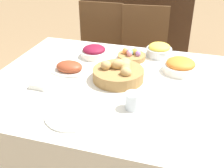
{
  "coord_description": "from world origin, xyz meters",
  "views": [
    {
      "loc": [
        0.39,
        -1.4,
        1.55
      ],
      "look_at": [
        -0.0,
        -0.09,
        0.78
      ],
      "focal_mm": 45.0,
      "sensor_mm": 36.0,
      "label": 1
    }
  ],
  "objects_px": {
    "chair_far_center": "(142,58)",
    "beet_salad_bowl": "(94,52)",
    "egg_basket": "(131,56)",
    "pineapple_bowl": "(159,50)",
    "knife": "(104,121)",
    "carrot_bowl": "(180,66)",
    "butter_dish": "(39,85)",
    "spoon": "(110,122)",
    "ham_platter": "(69,68)",
    "chair_far_left": "(98,52)",
    "drinking_cup": "(133,101)",
    "dinner_plate": "(72,115)",
    "bread_basket": "(119,73)",
    "fork": "(43,110)",
    "sideboard": "(137,28)"
  },
  "relations": [
    {
      "from": "chair_far_center",
      "to": "beet_salad_bowl",
      "type": "xyz_separation_m",
      "value": [
        -0.24,
        -0.6,
        0.27
      ]
    },
    {
      "from": "chair_far_center",
      "to": "egg_basket",
      "type": "height_order",
      "value": "chair_far_center"
    },
    {
      "from": "pineapple_bowl",
      "to": "knife",
      "type": "relative_size",
      "value": 1.08
    },
    {
      "from": "carrot_bowl",
      "to": "butter_dish",
      "type": "xyz_separation_m",
      "value": [
        -0.76,
        -0.44,
        -0.03
      ]
    },
    {
      "from": "pineapple_bowl",
      "to": "beet_salad_bowl",
      "type": "bearing_deg",
      "value": -161.68
    },
    {
      "from": "spoon",
      "to": "ham_platter",
      "type": "bearing_deg",
      "value": 129.25
    },
    {
      "from": "chair_far_left",
      "to": "drinking_cup",
      "type": "distance_m",
      "value": 1.33
    },
    {
      "from": "dinner_plate",
      "to": "spoon",
      "type": "bearing_deg",
      "value": 0.0
    },
    {
      "from": "bread_basket",
      "to": "butter_dish",
      "type": "height_order",
      "value": "bread_basket"
    },
    {
      "from": "butter_dish",
      "to": "beet_salad_bowl",
      "type": "bearing_deg",
      "value": 73.07
    },
    {
      "from": "carrot_bowl",
      "to": "beet_salad_bowl",
      "type": "height_order",
      "value": "carrot_bowl"
    },
    {
      "from": "carrot_bowl",
      "to": "spoon",
      "type": "height_order",
      "value": "carrot_bowl"
    },
    {
      "from": "carrot_bowl",
      "to": "dinner_plate",
      "type": "relative_size",
      "value": 0.79
    },
    {
      "from": "egg_basket",
      "to": "beet_salad_bowl",
      "type": "xyz_separation_m",
      "value": [
        -0.26,
        -0.03,
        0.01
      ]
    },
    {
      "from": "chair_far_left",
      "to": "ham_platter",
      "type": "xyz_separation_m",
      "value": [
        0.11,
        -0.86,
        0.26
      ]
    },
    {
      "from": "fork",
      "to": "spoon",
      "type": "bearing_deg",
      "value": 2.91
    },
    {
      "from": "egg_basket",
      "to": "dinner_plate",
      "type": "xyz_separation_m",
      "value": [
        -0.12,
        -0.74,
        -0.02
      ]
    },
    {
      "from": "ham_platter",
      "to": "spoon",
      "type": "bearing_deg",
      "value": -47.84
    },
    {
      "from": "beet_salad_bowl",
      "to": "pineapple_bowl",
      "type": "distance_m",
      "value": 0.46
    },
    {
      "from": "egg_basket",
      "to": "chair_far_left",
      "type": "bearing_deg",
      "value": 128.01
    },
    {
      "from": "beet_salad_bowl",
      "to": "dinner_plate",
      "type": "relative_size",
      "value": 0.69
    },
    {
      "from": "chair_far_left",
      "to": "sideboard",
      "type": "height_order",
      "value": "chair_far_left"
    },
    {
      "from": "drinking_cup",
      "to": "carrot_bowl",
      "type": "bearing_deg",
      "value": 67.92
    },
    {
      "from": "chair_far_center",
      "to": "knife",
      "type": "bearing_deg",
      "value": -94.11
    },
    {
      "from": "chair_far_center",
      "to": "knife",
      "type": "relative_size",
      "value": 5.68
    },
    {
      "from": "bread_basket",
      "to": "ham_platter",
      "type": "xyz_separation_m",
      "value": [
        -0.33,
        0.02,
        -0.02
      ]
    },
    {
      "from": "ham_platter",
      "to": "pineapple_bowl",
      "type": "height_order",
      "value": "pineapple_bowl"
    },
    {
      "from": "egg_basket",
      "to": "knife",
      "type": "xyz_separation_m",
      "value": [
        0.04,
        -0.74,
        -0.03
      ]
    },
    {
      "from": "pineapple_bowl",
      "to": "drinking_cup",
      "type": "xyz_separation_m",
      "value": [
        -0.03,
        -0.7,
        -0.0
      ]
    },
    {
      "from": "dinner_plate",
      "to": "drinking_cup",
      "type": "distance_m",
      "value": 0.31
    },
    {
      "from": "beet_salad_bowl",
      "to": "pineapple_bowl",
      "type": "relative_size",
      "value": 1.04
    },
    {
      "from": "fork",
      "to": "knife",
      "type": "relative_size",
      "value": 1.0
    },
    {
      "from": "chair_far_left",
      "to": "ham_platter",
      "type": "distance_m",
      "value": 0.91
    },
    {
      "from": "chair_far_center",
      "to": "pineapple_bowl",
      "type": "xyz_separation_m",
      "value": [
        0.19,
        -0.46,
        0.28
      ]
    },
    {
      "from": "spoon",
      "to": "drinking_cup",
      "type": "bearing_deg",
      "value": 59.94
    },
    {
      "from": "sideboard",
      "to": "bread_basket",
      "type": "relative_size",
      "value": 4.17
    },
    {
      "from": "pineapple_bowl",
      "to": "sideboard",
      "type": "bearing_deg",
      "value": 107.57
    },
    {
      "from": "carrot_bowl",
      "to": "ham_platter",
      "type": "bearing_deg",
      "value": -164.43
    },
    {
      "from": "drinking_cup",
      "to": "egg_basket",
      "type": "bearing_deg",
      "value": 103.72
    },
    {
      "from": "chair_far_center",
      "to": "sideboard",
      "type": "distance_m",
      "value": 0.99
    },
    {
      "from": "beet_salad_bowl",
      "to": "drinking_cup",
      "type": "relative_size",
      "value": 2.15
    },
    {
      "from": "pineapple_bowl",
      "to": "fork",
      "type": "xyz_separation_m",
      "value": [
        -0.46,
        -0.85,
        -0.04
      ]
    },
    {
      "from": "chair_far_left",
      "to": "dinner_plate",
      "type": "distance_m",
      "value": 1.37
    },
    {
      "from": "ham_platter",
      "to": "drinking_cup",
      "type": "relative_size",
      "value": 3.04
    },
    {
      "from": "chair_far_center",
      "to": "bread_basket",
      "type": "relative_size",
      "value": 3.09
    },
    {
      "from": "spoon",
      "to": "butter_dish",
      "type": "height_order",
      "value": "butter_dish"
    },
    {
      "from": "carrot_bowl",
      "to": "knife",
      "type": "distance_m",
      "value": 0.71
    },
    {
      "from": "chair_far_left",
      "to": "fork",
      "type": "bearing_deg",
      "value": -85.17
    },
    {
      "from": "bread_basket",
      "to": "dinner_plate",
      "type": "bearing_deg",
      "value": -105.31
    },
    {
      "from": "pineapple_bowl",
      "to": "fork",
      "type": "relative_size",
      "value": 1.08
    }
  ]
}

